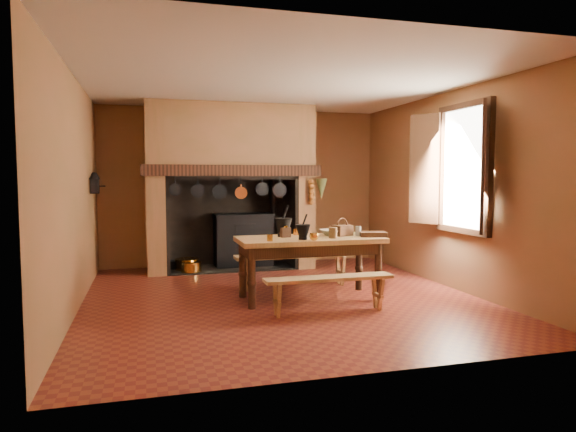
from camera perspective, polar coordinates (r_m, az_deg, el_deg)
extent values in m
plane|color=maroon|center=(6.87, -0.79, -8.98)|extent=(5.50, 5.50, 0.00)
plane|color=silver|center=(6.79, -0.82, 14.67)|extent=(5.50, 5.50, 0.00)
cube|color=brown|center=(9.37, -5.06, 3.22)|extent=(5.00, 0.02, 2.80)
cube|color=brown|center=(6.52, -22.61, 2.40)|extent=(0.02, 5.50, 2.80)
cube|color=brown|center=(7.70, 17.52, 2.79)|extent=(0.02, 5.50, 2.80)
cube|color=brown|center=(4.08, 8.98, 1.69)|extent=(5.00, 0.02, 2.80)
cube|color=brown|center=(8.77, -14.55, 3.02)|extent=(0.30, 0.90, 2.80)
cube|color=brown|center=(9.15, 1.32, 3.21)|extent=(0.30, 0.90, 2.80)
cube|color=brown|center=(8.89, -6.49, 8.31)|extent=(2.20, 0.90, 1.20)
cube|color=#32180E|center=(8.48, -6.04, 5.06)|extent=(2.95, 0.22, 0.18)
cube|color=black|center=(9.32, -6.82, -0.49)|extent=(2.20, 0.06, 1.60)
cube|color=black|center=(9.01, -6.37, -5.72)|extent=(2.20, 0.90, 0.02)
cube|color=black|center=(9.13, -4.99, -2.78)|extent=(1.00, 0.50, 0.90)
cube|color=black|center=(9.07, -4.99, 0.15)|extent=(1.04, 0.54, 0.04)
cube|color=black|center=(8.87, -4.69, -2.35)|extent=(0.35, 0.02, 0.45)
cylinder|color=black|center=(9.18, -1.64, 2.28)|extent=(0.10, 0.10, 0.70)
cylinder|color=#C2842C|center=(8.82, -5.62, -2.39)|extent=(0.03, 0.03, 0.03)
cylinder|color=#C2842C|center=(8.88, -3.71, -2.33)|extent=(0.03, 0.03, 0.03)
cylinder|color=#C2842C|center=(8.91, -11.16, -5.30)|extent=(0.40, 0.40, 0.20)
cylinder|color=#C2842C|center=(8.67, -10.70, -5.63)|extent=(0.34, 0.34, 0.18)
cube|color=black|center=(9.00, -12.48, -5.36)|extent=(0.18, 0.18, 0.16)
cone|color=#515829|center=(8.74, 3.73, 3.02)|extent=(0.20, 0.20, 0.35)
cube|color=white|center=(7.36, 19.14, 5.02)|extent=(0.02, 1.00, 1.60)
cube|color=#311C0F|center=(7.40, 19.11, 11.54)|extent=(0.08, 1.16, 0.08)
cube|color=#311C0F|center=(7.38, 18.78, -1.51)|extent=(0.08, 1.16, 0.08)
cube|color=#311C0F|center=(6.67, 20.83, 5.06)|extent=(0.29, 0.39, 1.60)
cube|color=#311C0F|center=(7.81, 14.90, 5.06)|extent=(0.29, 0.39, 1.60)
cube|color=black|center=(8.05, -20.68, 3.12)|extent=(0.12, 0.12, 0.22)
cone|color=black|center=(8.05, -20.71, 4.19)|extent=(0.16, 0.16, 0.10)
cylinder|color=black|center=(8.04, -20.04, 3.14)|extent=(0.12, 0.02, 0.02)
cube|color=tan|center=(6.65, 2.42, -2.64)|extent=(1.86, 0.83, 0.06)
cube|color=#311C0F|center=(6.66, 2.42, -3.52)|extent=(1.74, 0.70, 0.14)
cylinder|color=#311C0F|center=(6.21, -4.04, -6.91)|extent=(0.09, 0.09, 0.74)
cylinder|color=#311C0F|center=(6.73, 9.99, -6.09)|extent=(0.09, 0.09, 0.74)
cylinder|color=#311C0F|center=(6.81, -5.08, -5.92)|extent=(0.09, 0.09, 0.74)
cylinder|color=#311C0F|center=(7.28, 7.89, -5.26)|extent=(0.09, 0.09, 0.74)
cube|color=tan|center=(6.02, 4.56, -6.89)|extent=(1.53, 0.27, 0.04)
cube|color=tan|center=(7.35, 0.76, -4.42)|extent=(1.72, 0.30, 0.04)
cylinder|color=black|center=(6.69, -0.55, -2.14)|extent=(0.14, 0.14, 0.04)
cone|color=black|center=(6.67, -0.55, -1.10)|extent=(0.24, 0.24, 0.20)
cylinder|color=black|center=(6.67, -0.32, 0.38)|extent=(0.10, 0.05, 0.20)
cylinder|color=black|center=(6.39, 1.67, -2.49)|extent=(0.11, 0.11, 0.03)
cone|color=black|center=(6.38, 1.67, -1.65)|extent=(0.19, 0.19, 0.16)
cylinder|color=black|center=(6.37, 1.87, -0.45)|extent=(0.08, 0.03, 0.15)
cube|color=#311C0F|center=(6.64, -0.38, -1.82)|extent=(0.15, 0.15, 0.13)
cylinder|color=#C2842C|center=(6.63, -0.38, -1.13)|extent=(0.10, 0.10, 0.03)
cylinder|color=black|center=(6.64, 0.07, -0.79)|extent=(0.11, 0.03, 0.04)
cylinder|color=#C2842C|center=(6.24, -2.03, -2.43)|extent=(0.08, 0.08, 0.08)
cylinder|color=#C2842C|center=(6.90, 0.88, -1.77)|extent=(0.10, 0.10, 0.08)
imported|color=#BEB892|center=(6.87, 4.94, -1.83)|extent=(0.33, 0.33, 0.08)
cylinder|color=brown|center=(6.56, 5.02, -1.87)|extent=(0.14, 0.14, 0.14)
cylinder|color=beige|center=(6.83, 7.81, -1.66)|extent=(0.08, 0.08, 0.13)
cube|color=#462315|center=(6.85, 6.03, -1.60)|extent=(0.30, 0.27, 0.14)
torus|color=#462315|center=(6.85, 6.03, -1.01)|extent=(0.19, 0.10, 0.20)
cube|color=#311C0F|center=(6.83, 9.41, -2.00)|extent=(0.40, 0.32, 0.06)
imported|color=#C2842C|center=(6.31, 2.91, -2.32)|extent=(0.14, 0.14, 0.09)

